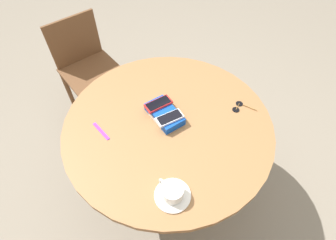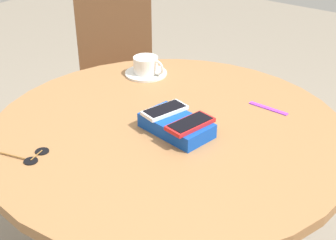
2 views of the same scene
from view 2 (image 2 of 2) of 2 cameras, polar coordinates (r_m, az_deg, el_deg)
round_table at (r=1.46m, az=-0.00°, el=-4.45°), size 1.08×1.08×0.73m
phone_box at (r=1.37m, az=1.03°, el=-0.66°), size 0.22×0.15×0.04m
phone_red at (r=1.32m, az=2.74°, el=-0.46°), size 0.09×0.15×0.01m
phone_white at (r=1.39m, az=-0.45°, el=1.18°), size 0.09×0.15×0.01m
saucer at (r=1.75m, az=-2.71°, el=5.71°), size 0.16×0.16×0.01m
coffee_cup at (r=1.74m, az=-2.66°, el=6.75°), size 0.13×0.09×0.06m
lanyard_strap at (r=1.54m, az=12.12°, el=1.40°), size 0.13×0.02×0.00m
sunglasses at (r=1.31m, az=-16.07°, el=-4.24°), size 0.11×0.10×0.01m
chair_far_side at (r=2.34m, az=-5.79°, el=5.07°), size 0.56×0.56×0.90m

